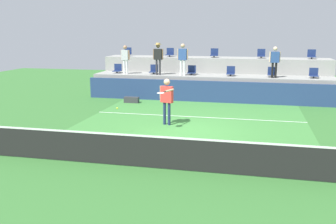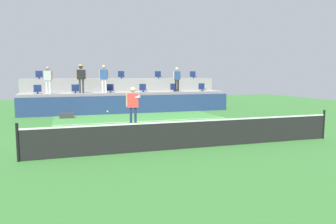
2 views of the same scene
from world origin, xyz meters
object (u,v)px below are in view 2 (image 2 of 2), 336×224
stadium_chair_upper_left (82,75)px  spectator_with_hat (81,75)px  stadium_chair_lower_mid_left (110,89)px  tennis_ball (108,111)px  spectator_in_grey (177,77)px  equipment_bag (67,115)px  stadium_chair_lower_right (174,88)px  tennis_player (133,102)px  stadium_chair_upper_far_left (39,76)px  spectator_in_white (104,76)px  stadium_chair_lower_left (75,89)px  stadium_chair_upper_right (158,75)px  stadium_chair_lower_far_left (38,90)px  stadium_chair_lower_mid_right (143,89)px  stadium_chair_upper_far_right (193,75)px  spectator_leaning_on_rail (48,78)px  stadium_chair_lower_far_right (202,88)px  stadium_chair_upper_center (121,75)px

stadium_chair_upper_left → spectator_with_hat: 2.19m
stadium_chair_lower_mid_left → tennis_ball: bearing=-99.0°
spectator_in_grey → equipment_bag: spectator_in_grey is taller
tennis_ball → stadium_chair_upper_left: bearing=91.9°
stadium_chair_lower_right → tennis_player: (-4.20, -6.47, -0.33)m
equipment_bag → stadium_chair_upper_far_left: bearing=110.8°
stadium_chair_lower_right → equipment_bag: stadium_chair_lower_right is taller
spectator_in_grey → spectator_in_white: bearing=180.0°
stadium_chair_lower_left → stadium_chair_upper_left: stadium_chair_upper_left is taller
stadium_chair_lower_right → equipment_bag: (-7.02, -2.30, -1.31)m
stadium_chair_upper_left → stadium_chair_lower_left: bearing=-106.3°
stadium_chair_upper_right → spectator_with_hat: spectator_with_hat is taller
stadium_chair_lower_far_left → stadium_chair_lower_mid_left: size_ratio=1.00×
spectator_in_grey → stadium_chair_lower_mid_right: bearing=170.2°
tennis_player → tennis_ball: (-1.38, -1.77, -0.17)m
stadium_chair_upper_far_right → stadium_chair_lower_right: bearing=-140.0°
tennis_ball → equipment_bag: size_ratio=0.09×
spectator_leaning_on_rail → tennis_ball: spectator_leaning_on_rail is taller
stadium_chair_upper_left → stadium_chair_upper_right: 5.33m
tennis_player → equipment_bag: size_ratio=2.40×
stadium_chair_lower_mid_right → stadium_chair_upper_right: bearing=48.8°
stadium_chair_lower_far_right → spectator_in_white: size_ratio=0.30×
stadium_chair_upper_far_left → equipment_bag: stadium_chair_upper_far_left is taller
stadium_chair_lower_mid_left → stadium_chair_lower_far_right: same height
spectator_in_white → tennis_ball: spectator_in_white is taller
stadium_chair_lower_mid_right → equipment_bag: size_ratio=0.68×
stadium_chair_upper_center → spectator_with_hat: bearing=-142.4°
stadium_chair_upper_far_left → spectator_in_grey: spectator_in_grey is taller
stadium_chair_upper_left → stadium_chair_upper_far_right: bearing=0.0°
stadium_chair_lower_far_left → spectator_in_grey: spectator_in_grey is taller
stadium_chair_lower_far_right → spectator_in_grey: spectator_in_grey is taller
spectator_leaning_on_rail → stadium_chair_upper_far_left: bearing=105.5°
stadium_chair_upper_right → stadium_chair_lower_mid_left: bearing=-154.1°
stadium_chair_upper_far_right → spectator_in_white: spectator_in_white is taller
stadium_chair_upper_left → spectator_in_white: size_ratio=0.30×
stadium_chair_lower_far_left → tennis_player: (4.40, -6.47, -0.33)m
stadium_chair_upper_far_right → spectator_leaning_on_rail: spectator_leaning_on_rail is taller
stadium_chair_lower_left → stadium_chair_upper_far_right: stadium_chair_upper_far_right is taller
tennis_player → spectator_with_hat: (-1.88, 6.08, 1.19)m
stadium_chair_lower_mid_left → stadium_chair_upper_far_right: 6.72m
stadium_chair_lower_left → stadium_chair_upper_far_right: size_ratio=1.00×
stadium_chair_upper_far_left → spectator_with_hat: bearing=-41.2°
tennis_player → spectator_leaning_on_rail: bearing=121.8°
stadium_chair_upper_right → spectator_in_grey: size_ratio=0.33×
stadium_chair_lower_mid_left → spectator_in_white: (-0.44, -0.38, 0.82)m
spectator_leaning_on_rail → spectator_with_hat: spectator_with_hat is taller
stadium_chair_lower_far_left → stadium_chair_upper_right: stadium_chair_upper_right is taller
stadium_chair_lower_mid_right → tennis_ball: bearing=-112.6°
stadium_chair_lower_far_right → equipment_bag: size_ratio=0.68×
spectator_in_white → tennis_ball: bearing=-96.3°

